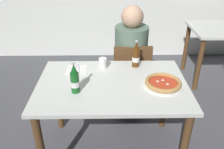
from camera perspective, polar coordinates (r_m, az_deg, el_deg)
dining_table_main at (r=1.96m, az=0.02°, el=-4.91°), size 1.20×0.80×0.75m
chair_behind_table at (r=2.57m, az=4.52°, el=0.01°), size 0.42×0.42×0.85m
diner_seated at (r=2.56m, az=4.45°, el=2.55°), size 0.34×0.34×1.21m
dining_table_background at (r=3.51m, az=24.63°, el=7.64°), size 0.80×0.70×0.75m
pizza_margherita_near at (r=1.90m, az=12.20°, el=-2.06°), size 0.31×0.31×0.04m
beer_bottle_left at (r=1.75m, az=-8.96°, el=-1.30°), size 0.07×0.07×0.25m
beer_bottle_center at (r=2.11m, az=5.79°, el=4.52°), size 0.07×0.07×0.25m
napkin_with_cutlery at (r=2.11m, az=-8.50°, el=1.16°), size 0.18×0.19×0.01m
paper_cup at (r=2.10m, az=-2.24°, el=2.74°), size 0.07×0.07×0.09m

